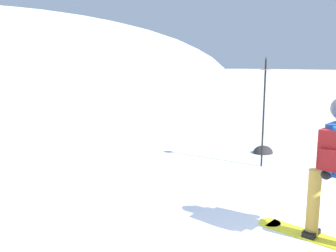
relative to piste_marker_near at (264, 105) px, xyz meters
The scene contains 3 objects.
ground_plane 3.58m from the piste_marker_near, 133.62° to the right, with size 300.00×300.00×0.00m, color white.
piste_marker_near is the anchor object (origin of this frame).
rock_dark 1.73m from the piste_marker_near, 39.91° to the left, with size 0.50×0.43×0.35m.
Camera 1 is at (-3.30, -2.47, 2.06)m, focal length 38.60 mm.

